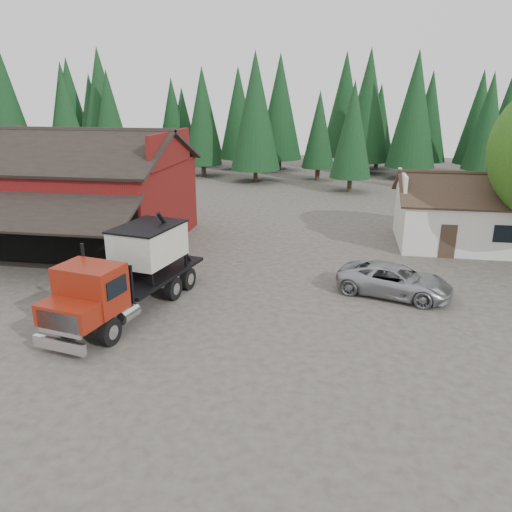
# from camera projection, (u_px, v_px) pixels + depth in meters

# --- Properties ---
(ground) EXTENTS (120.00, 120.00, 0.00)m
(ground) POSITION_uv_depth(u_px,v_px,m) (211.00, 315.00, 21.62)
(ground) COLOR #413B33
(ground) RESTS_ON ground
(red_barn) EXTENTS (12.80, 13.63, 7.18)m
(red_barn) POSITION_uv_depth(u_px,v_px,m) (83.00, 199.00, 31.85)
(red_barn) COLOR maroon
(red_barn) RESTS_ON ground
(farmhouse) EXTENTS (8.60, 6.42, 4.65)m
(farmhouse) POSITION_uv_depth(u_px,v_px,m) (465.00, 219.00, 31.15)
(farmhouse) COLOR silver
(farmhouse) RESTS_ON ground
(conifer_backdrop) EXTENTS (76.00, 16.00, 16.00)m
(conifer_backdrop) POSITION_uv_depth(u_px,v_px,m) (299.00, 172.00, 60.95)
(conifer_backdrop) COLOR black
(conifer_backdrop) RESTS_ON ground
(near_pine_a) EXTENTS (4.40, 4.40, 11.40)m
(near_pine_a) POSITION_uv_depth(u_px,v_px,m) (67.00, 123.00, 49.46)
(near_pine_a) COLOR #382619
(near_pine_a) RESTS_ON ground
(near_pine_b) EXTENTS (3.96, 3.96, 10.40)m
(near_pine_b) POSITION_uv_depth(u_px,v_px,m) (353.00, 130.00, 46.91)
(near_pine_b) COLOR #382619
(near_pine_b) RESTS_ON ground
(near_pine_d) EXTENTS (5.28, 5.28, 13.40)m
(near_pine_d) POSITION_uv_depth(u_px,v_px,m) (255.00, 111.00, 51.82)
(near_pine_d) COLOR #382619
(near_pine_d) RESTS_ON ground
(feed_truck) EXTENTS (4.11, 9.30, 4.06)m
(feed_truck) POSITION_uv_depth(u_px,v_px,m) (130.00, 270.00, 21.45)
(feed_truck) COLOR black
(feed_truck) RESTS_ON ground
(silver_car) EXTENTS (5.77, 3.88, 1.47)m
(silver_car) POSITION_uv_depth(u_px,v_px,m) (395.00, 280.00, 23.54)
(silver_car) COLOR #A1A3A9
(silver_car) RESTS_ON ground
(equip_box) EXTENTS (1.08, 1.29, 0.60)m
(equip_box) POSITION_uv_depth(u_px,v_px,m) (96.00, 288.00, 23.79)
(equip_box) COLOR maroon
(equip_box) RESTS_ON ground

